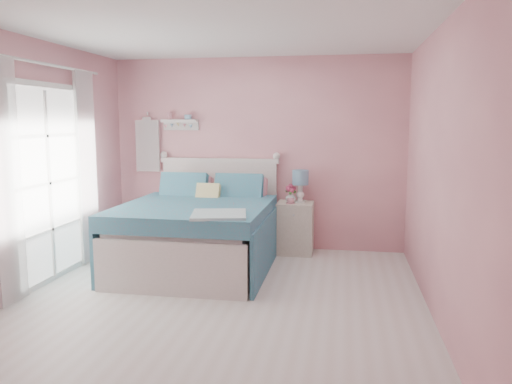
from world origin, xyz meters
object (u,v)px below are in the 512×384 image
(bed, at_px, (199,233))
(nightstand, at_px, (295,228))
(vase, at_px, (291,197))
(table_lamp, at_px, (300,180))
(teacup, at_px, (291,201))

(bed, height_order, nightstand, bed)
(bed, bearing_deg, vase, 39.85)
(table_lamp, relative_size, vase, 3.02)
(nightstand, xyz_separation_m, teacup, (-0.05, -0.11, 0.38))
(vase, bearing_deg, bed, -140.53)
(vase, bearing_deg, teacup, -84.23)
(nightstand, height_order, vase, vase)
(vase, height_order, teacup, vase)
(bed, relative_size, vase, 15.18)
(bed, distance_m, teacup, 1.29)
(bed, relative_size, nightstand, 3.13)
(nightstand, bearing_deg, teacup, -116.34)
(vase, bearing_deg, table_lamp, 11.78)
(nightstand, bearing_deg, vase, 166.15)
(vase, xyz_separation_m, teacup, (0.01, -0.12, -0.03))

